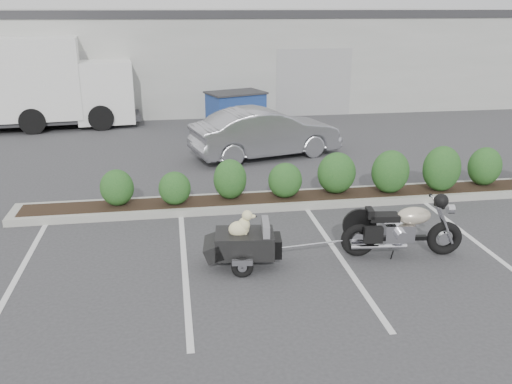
{
  "coord_description": "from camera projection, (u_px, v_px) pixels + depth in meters",
  "views": [
    {
      "loc": [
        -1.59,
        -8.86,
        4.18
      ],
      "look_at": [
        -0.05,
        0.92,
        0.75
      ],
      "focal_mm": 38.0,
      "sensor_mm": 36.0,
      "label": 1
    }
  ],
  "objects": [
    {
      "name": "dumpster",
      "position": [
        236.0,
        110.0,
        19.31
      ],
      "size": [
        2.27,
        1.9,
        1.28
      ],
      "rotation": [
        0.0,
        0.0,
        0.34
      ],
      "color": "navy",
      "rests_on": "ground"
    },
    {
      "name": "planter_kerb",
      "position": [
        293.0,
        200.0,
        12.05
      ],
      "size": [
        12.0,
        1.0,
        0.15
      ],
      "primitive_type": "cube",
      "color": "#9E9E93",
      "rests_on": "ground"
    },
    {
      "name": "motorcycle",
      "position": [
        402.0,
        229.0,
        9.39
      ],
      "size": [
        2.15,
        0.78,
        1.23
      ],
      "rotation": [
        0.0,
        0.0,
        -0.12
      ],
      "color": "black",
      "rests_on": "ground"
    },
    {
      "name": "sedan",
      "position": [
        266.0,
        133.0,
        15.55
      ],
      "size": [
        4.51,
        2.54,
        1.41
      ],
      "primitive_type": "imported",
      "rotation": [
        0.0,
        0.0,
        1.83
      ],
      "color": "#A2A2A9",
      "rests_on": "ground"
    },
    {
      "name": "pet_trailer",
      "position": [
        244.0,
        242.0,
        9.02
      ],
      "size": [
        1.73,
        0.97,
        1.02
      ],
      "rotation": [
        0.0,
        0.0,
        -0.12
      ],
      "color": "black",
      "rests_on": "ground"
    },
    {
      "name": "delivery_truck",
      "position": [
        37.0,
        85.0,
        19.08
      ],
      "size": [
        7.05,
        2.99,
        3.14
      ],
      "rotation": [
        0.0,
        0.0,
        0.1
      ],
      "color": "silver",
      "rests_on": "ground"
    },
    {
      "name": "ground",
      "position": [
        266.0,
        247.0,
        9.87
      ],
      "size": [
        90.0,
        90.0,
        0.0
      ],
      "primitive_type": "plane",
      "color": "#38383A",
      "rests_on": "ground"
    },
    {
      "name": "building",
      "position": [
        203.0,
        55.0,
        25.09
      ],
      "size": [
        26.0,
        10.0,
        4.0
      ],
      "primitive_type": "cube",
      "color": "#9EA099",
      "rests_on": "ground"
    }
  ]
}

